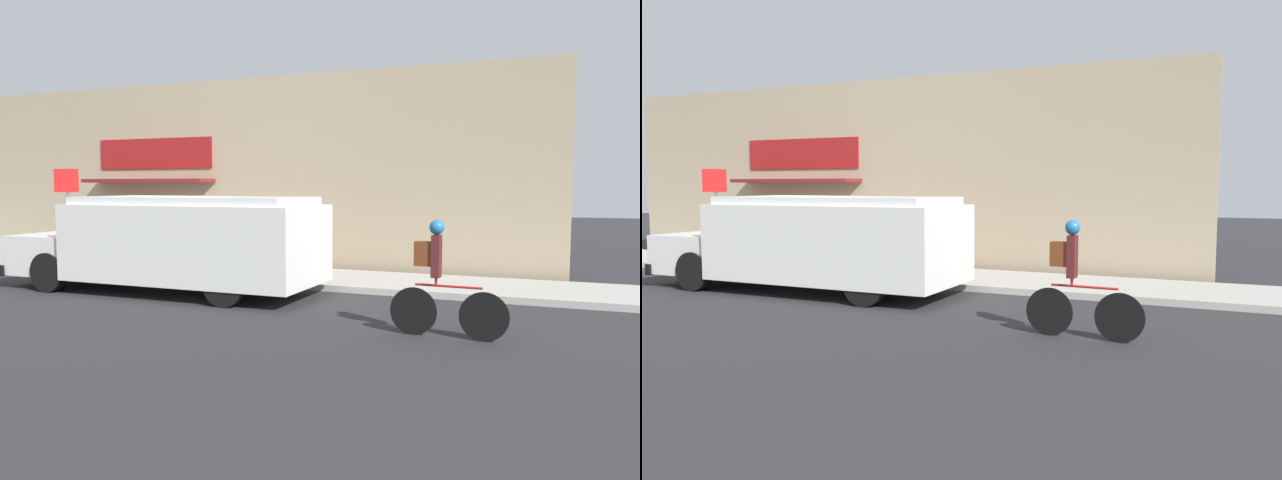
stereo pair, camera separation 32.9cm
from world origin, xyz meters
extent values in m
plane|color=#2B2B2D|center=(0.00, 0.00, 0.00)|extent=(70.00, 70.00, 0.00)
cube|color=#ADAAA3|center=(0.00, 1.23, 0.07)|extent=(28.00, 2.47, 0.14)
cube|color=tan|center=(0.00, 2.81, 2.52)|extent=(17.27, 0.18, 5.03)
cube|color=maroon|center=(-2.38, 2.70, 3.12)|extent=(3.78, 0.05, 0.84)
cube|color=maroon|center=(-2.38, 2.32, 2.35)|extent=(3.96, 0.79, 0.10)
cube|color=white|center=(1.55, -1.26, 1.06)|extent=(5.15, 2.24, 1.54)
cube|color=white|center=(-1.86, -1.25, 0.71)|extent=(1.69, 2.05, 0.85)
cube|color=white|center=(1.55, -1.26, 1.91)|extent=(4.74, 2.07, 0.16)
cube|color=black|center=(-2.66, -1.24, 0.39)|extent=(0.13, 2.18, 0.24)
cube|color=red|center=(0.14, 0.11, 1.14)|extent=(0.03, 0.44, 0.44)
cylinder|color=black|center=(-1.40, -0.29, 0.41)|extent=(0.83, 0.26, 0.82)
cylinder|color=black|center=(-1.41, -2.20, 0.41)|extent=(0.83, 0.26, 0.82)
cylinder|color=black|center=(2.83, -0.31, 0.41)|extent=(0.83, 0.26, 0.82)
cylinder|color=black|center=(2.82, -2.22, 0.41)|extent=(0.83, 0.26, 0.82)
cylinder|color=black|center=(7.55, -3.05, 0.36)|extent=(0.71, 0.06, 0.71)
cylinder|color=black|center=(6.52, -3.01, 0.36)|extent=(0.71, 0.06, 0.71)
cylinder|color=red|center=(7.04, -3.03, 0.76)|extent=(0.98, 0.07, 0.04)
cylinder|color=red|center=(6.86, -3.02, 0.82)|extent=(0.04, 0.04, 0.12)
cube|color=#561E1E|center=(6.86, -3.02, 1.19)|extent=(0.13, 0.20, 0.62)
sphere|color=#2375B7|center=(6.86, -3.02, 1.61)|extent=(0.22, 0.22, 0.22)
cube|color=brown|center=(6.67, -3.02, 1.22)|extent=(0.26, 0.15, 0.36)
cylinder|color=slate|center=(-3.52, 0.56, 1.42)|extent=(0.07, 0.07, 2.56)
cube|color=red|center=(-3.52, 0.51, 2.35)|extent=(0.45, 0.45, 0.60)
cylinder|color=#38383D|center=(-2.53, 1.87, 0.49)|extent=(0.60, 0.60, 0.71)
cylinder|color=black|center=(-2.53, 1.87, 0.86)|extent=(0.61, 0.61, 0.04)
camera|label=1|loc=(8.69, -11.98, 2.21)|focal=35.00mm
camera|label=2|loc=(9.00, -11.85, 2.21)|focal=35.00mm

